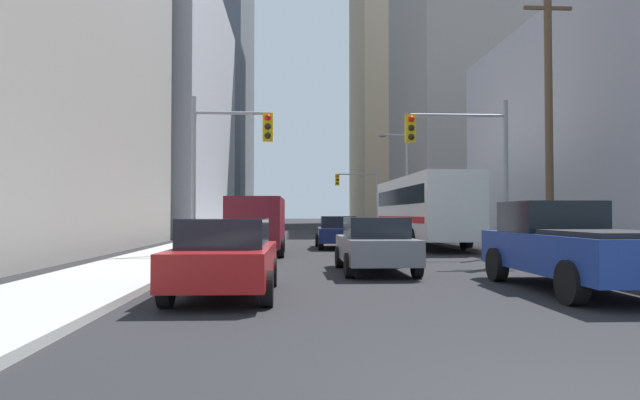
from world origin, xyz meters
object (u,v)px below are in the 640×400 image
at_px(city_bus, 422,208).
at_px(sedan_grey, 375,245).
at_px(pickup_truck_blue, 570,246).
at_px(traffic_signal_near_left, 228,150).
at_px(sedan_navy, 337,232).
at_px(sedan_red, 226,257).
at_px(traffic_signal_near_right, 462,150).
at_px(traffic_signal_far_right, 359,188).
at_px(cargo_van_maroon, 258,222).

distance_m(city_bus, sedan_grey, 12.71).
distance_m(pickup_truck_blue, traffic_signal_near_left, 12.68).
height_order(city_bus, sedan_navy, city_bus).
distance_m(city_bus, traffic_signal_near_left, 11.24).
relative_size(pickup_truck_blue, sedan_red, 1.28).
bearing_deg(sedan_navy, traffic_signal_near_left, -130.68).
bearing_deg(city_bus, sedan_red, -116.17).
height_order(city_bus, traffic_signal_near_right, traffic_signal_near_right).
height_order(sedan_red, sedan_navy, same).
distance_m(sedan_grey, sedan_navy, 10.74).
xyz_separation_m(city_bus, sedan_red, (-7.88, -16.04, -1.16)).
height_order(sedan_red, traffic_signal_far_right, traffic_signal_far_right).
distance_m(sedan_red, traffic_signal_far_right, 40.99).
height_order(sedan_navy, traffic_signal_near_right, traffic_signal_near_right).
distance_m(traffic_signal_near_left, traffic_signal_far_right, 31.83).
xyz_separation_m(traffic_signal_near_left, traffic_signal_near_right, (8.90, 0.00, 0.05)).
bearing_deg(traffic_signal_near_left, sedan_red, -83.76).
distance_m(sedan_grey, traffic_signal_near_right, 7.62).
relative_size(sedan_navy, traffic_signal_far_right, 0.71).
height_order(cargo_van_maroon, traffic_signal_near_left, traffic_signal_near_left).
height_order(pickup_truck_blue, cargo_van_maroon, cargo_van_maroon).
bearing_deg(sedan_grey, traffic_signal_near_left, 130.74).
bearing_deg(traffic_signal_near_left, pickup_truck_blue, -47.99).
relative_size(sedan_red, traffic_signal_near_right, 0.71).
bearing_deg(cargo_van_maroon, pickup_truck_blue, -55.82).
distance_m(sedan_red, sedan_grey, 5.49).
bearing_deg(sedan_grey, city_bus, 70.31).
bearing_deg(sedan_grey, sedan_red, -131.27).
height_order(cargo_van_maroon, sedan_navy, cargo_van_maroon).
distance_m(city_bus, sedan_navy, 4.65).
relative_size(pickup_truck_blue, traffic_signal_near_right, 0.90).
bearing_deg(traffic_signal_far_right, sedan_grey, -96.66).
xyz_separation_m(cargo_van_maroon, traffic_signal_near_right, (7.87, -1.46, 2.77)).
distance_m(traffic_signal_near_right, traffic_signal_far_right, 30.57).
bearing_deg(traffic_signal_far_right, sedan_red, -101.03).
distance_m(sedan_navy, traffic_signal_near_right, 7.60).
relative_size(city_bus, sedan_red, 2.72).
bearing_deg(sedan_red, cargo_van_maroon, 90.07).
distance_m(pickup_truck_blue, sedan_red, 7.20).
bearing_deg(sedan_navy, traffic_signal_near_right, -50.92).
bearing_deg(traffic_signal_far_right, pickup_truck_blue, -90.91).
distance_m(sedan_grey, traffic_signal_far_right, 36.37).
bearing_deg(cargo_van_maroon, sedan_navy, 47.44).
relative_size(sedan_grey, traffic_signal_near_left, 0.70).
bearing_deg(pickup_truck_blue, sedan_navy, 104.19).
bearing_deg(cargo_van_maroon, traffic_signal_far_right, 74.93).
xyz_separation_m(city_bus, sedan_grey, (-4.26, -11.91, -1.16)).
height_order(pickup_truck_blue, traffic_signal_near_left, traffic_signal_near_left).
bearing_deg(traffic_signal_near_left, cargo_van_maroon, 54.84).
relative_size(city_bus, cargo_van_maroon, 2.19).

